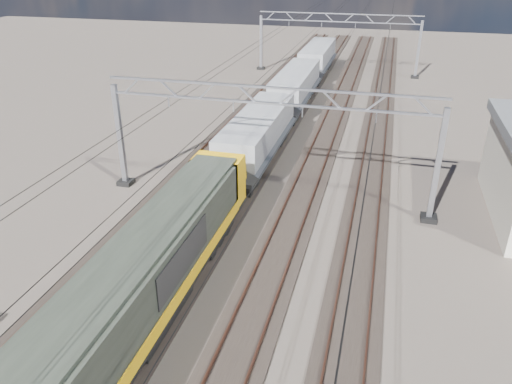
% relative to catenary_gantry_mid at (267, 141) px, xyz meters
% --- Properties ---
extents(ground, '(160.00, 160.00, 0.00)m').
position_rel_catenary_gantry_mid_xyz_m(ground, '(-0.00, -4.00, -3.91)').
color(ground, '#2B2520').
rests_on(ground, ground).
extents(track_outer_west, '(2.60, 140.00, 0.30)m').
position_rel_catenary_gantry_mid_xyz_m(track_outer_west, '(-6.00, -4.00, -3.83)').
color(track_outer_west, black).
rests_on(track_outer_west, ground).
extents(track_loco, '(2.60, 140.00, 0.30)m').
position_rel_catenary_gantry_mid_xyz_m(track_loco, '(-2.00, -4.00, -3.83)').
color(track_loco, black).
rests_on(track_loco, ground).
extents(track_inner_east, '(2.60, 140.00, 0.30)m').
position_rel_catenary_gantry_mid_xyz_m(track_inner_east, '(2.00, -4.00, -3.83)').
color(track_inner_east, black).
rests_on(track_inner_east, ground).
extents(track_outer_east, '(2.60, 140.00, 0.30)m').
position_rel_catenary_gantry_mid_xyz_m(track_outer_east, '(6.00, -4.00, -3.83)').
color(track_outer_east, black).
rests_on(track_outer_east, ground).
extents(catenary_gantry_mid, '(19.90, 0.90, 7.11)m').
position_rel_catenary_gantry_mid_xyz_m(catenary_gantry_mid, '(0.00, 0.00, 0.00)').
color(catenary_gantry_mid, '#91949E').
rests_on(catenary_gantry_mid, ground).
extents(catenary_gantry_far, '(19.90, 0.90, 7.11)m').
position_rel_catenary_gantry_mid_xyz_m(catenary_gantry_far, '(0.00, 36.00, 0.00)').
color(catenary_gantry_far, '#91949E').
rests_on(catenary_gantry_far, ground).
extents(overhead_wires, '(12.03, 140.00, 0.53)m').
position_rel_catenary_gantry_mid_xyz_m(overhead_wires, '(-0.00, 4.00, 1.84)').
color(overhead_wires, black).
rests_on(overhead_wires, ground).
extents(locomotive, '(2.76, 21.10, 3.62)m').
position_rel_catenary_gantry_mid_xyz_m(locomotive, '(-2.00, -12.19, -1.58)').
color(locomotive, black).
rests_on(locomotive, ground).
extents(hopper_wagon_lead, '(3.38, 13.00, 3.25)m').
position_rel_catenary_gantry_mid_xyz_m(hopper_wagon_lead, '(-2.00, 5.50, -1.67)').
color(hopper_wagon_lead, black).
rests_on(hopper_wagon_lead, ground).
extents(hopper_wagon_mid, '(3.38, 13.00, 3.25)m').
position_rel_catenary_gantry_mid_xyz_m(hopper_wagon_mid, '(-2.00, 19.70, -1.67)').
color(hopper_wagon_mid, black).
rests_on(hopper_wagon_mid, ground).
extents(hopper_wagon_third, '(3.38, 13.00, 3.25)m').
position_rel_catenary_gantry_mid_xyz_m(hopper_wagon_third, '(-2.00, 33.90, -1.67)').
color(hopper_wagon_third, black).
rests_on(hopper_wagon_third, ground).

